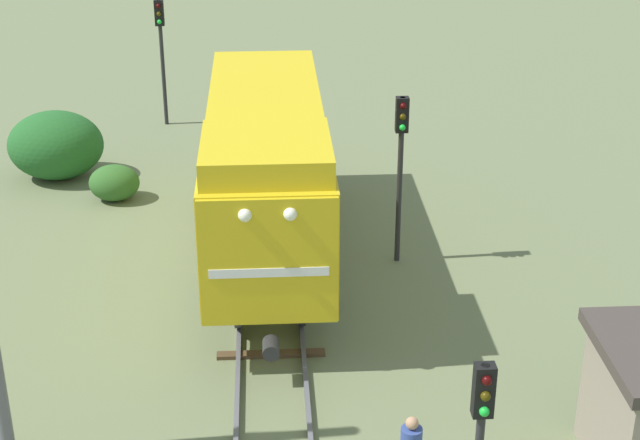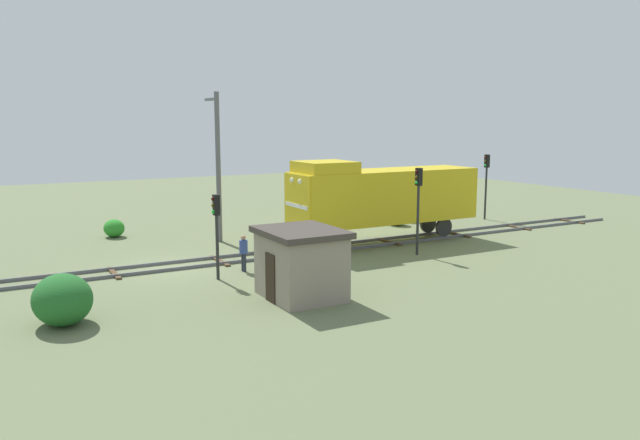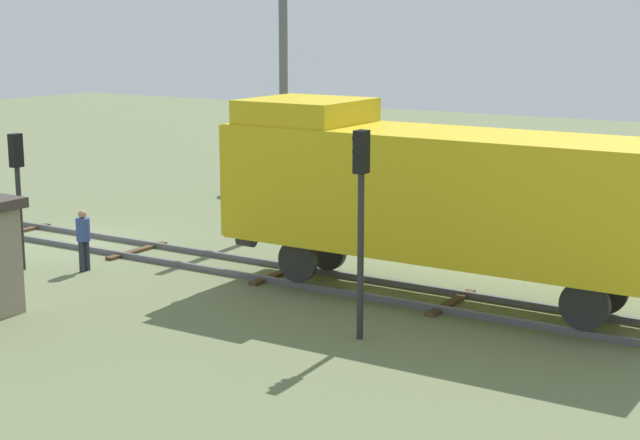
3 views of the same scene
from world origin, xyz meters
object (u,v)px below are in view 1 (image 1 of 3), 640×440
traffic_signal_near (481,427)px  traffic_signal_far (161,40)px  locomotive (266,164)px  traffic_signal_mid (401,150)px

traffic_signal_near → traffic_signal_far: bearing=107.0°
traffic_signal_near → traffic_signal_far: (-6.80, 22.18, 0.52)m
locomotive → traffic_signal_far: bearing=107.7°
traffic_signal_near → traffic_signal_mid: bearing=88.9°
traffic_signal_near → locomotive: bearing=106.4°
traffic_signal_mid → traffic_signal_far: 13.38m
locomotive → traffic_signal_near: size_ratio=3.10×
traffic_signal_near → traffic_signal_mid: 10.79m
locomotive → traffic_signal_mid: bearing=-1.7°
locomotive → traffic_signal_near: (3.20, -10.88, -0.15)m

